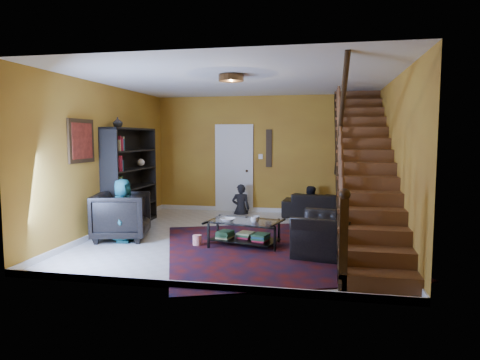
# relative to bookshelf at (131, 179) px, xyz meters

# --- Properties ---
(floor) EXTENTS (5.50, 5.50, 0.00)m
(floor) POSITION_rel_bookshelf_xyz_m (2.40, -0.60, -0.96)
(floor) COLOR beige
(floor) RESTS_ON ground
(room) EXTENTS (5.50, 5.50, 5.50)m
(room) POSITION_rel_bookshelf_xyz_m (1.07, 0.73, -0.91)
(room) COLOR gold
(room) RESTS_ON ground
(staircase) EXTENTS (0.95, 5.02, 3.18)m
(staircase) POSITION_rel_bookshelf_xyz_m (4.53, -0.60, 0.43)
(staircase) COLOR brown
(staircase) RESTS_ON floor
(bookshelf) EXTENTS (0.35, 1.80, 2.00)m
(bookshelf) POSITION_rel_bookshelf_xyz_m (0.00, 0.00, 0.00)
(bookshelf) COLOR black
(bookshelf) RESTS_ON floor
(door) EXTENTS (0.82, 0.05, 2.05)m
(door) POSITION_rel_bookshelf_xyz_m (1.70, 2.12, 0.06)
(door) COLOR silver
(door) RESTS_ON floor
(framed_picture) EXTENTS (0.04, 0.74, 0.74)m
(framed_picture) POSITION_rel_bookshelf_xyz_m (-0.17, -1.50, 0.79)
(framed_picture) COLOR maroon
(framed_picture) RESTS_ON room
(wall_hanging) EXTENTS (0.14, 0.03, 0.90)m
(wall_hanging) POSITION_rel_bookshelf_xyz_m (2.55, 2.13, 0.59)
(wall_hanging) COLOR black
(wall_hanging) RESTS_ON room
(ceiling_fixture) EXTENTS (0.40, 0.40, 0.10)m
(ceiling_fixture) POSITION_rel_bookshelf_xyz_m (2.40, -1.40, 1.78)
(ceiling_fixture) COLOR #3F2814
(ceiling_fixture) RESTS_ON room
(rug) EXTENTS (4.44, 4.72, 0.02)m
(rug) POSITION_rel_bookshelf_xyz_m (3.07, -1.31, -0.95)
(rug) COLOR #490F0D
(rug) RESTS_ON floor
(sofa) EXTENTS (1.94, 0.87, 0.55)m
(sofa) POSITION_rel_bookshelf_xyz_m (3.90, 1.70, -0.69)
(sofa) COLOR black
(sofa) RESTS_ON floor
(armchair_left) EXTENTS (1.12, 1.10, 0.84)m
(armchair_left) POSITION_rel_bookshelf_xyz_m (0.35, -1.14, -0.54)
(armchair_left) COLOR black
(armchair_left) RESTS_ON floor
(armchair_right) EXTENTS (1.05, 1.15, 0.65)m
(armchair_right) POSITION_rel_bookshelf_xyz_m (3.90, -1.52, -0.64)
(armchair_right) COLOR black
(armchair_right) RESTS_ON floor
(person_adult_a) EXTENTS (0.46, 0.33, 1.16)m
(person_adult_a) POSITION_rel_bookshelf_xyz_m (1.94, 1.75, -0.83)
(person_adult_a) COLOR black
(person_adult_a) RESTS_ON sofa
(person_adult_b) EXTENTS (0.60, 0.48, 1.15)m
(person_adult_b) POSITION_rel_bookshelf_xyz_m (3.55, 1.75, -0.84)
(person_adult_b) COLOR black
(person_adult_b) RESTS_ON sofa
(person_child) EXTENTS (0.35, 0.54, 1.10)m
(person_child) POSITION_rel_bookshelf_xyz_m (0.45, -1.30, -0.41)
(person_child) COLOR #195B5F
(person_child) RESTS_ON armchair_left
(coffee_table) EXTENTS (1.27, 0.93, 0.44)m
(coffee_table) POSITION_rel_bookshelf_xyz_m (2.58, -1.19, -0.71)
(coffee_table) COLOR black
(coffee_table) RESTS_ON floor
(cup_a) EXTENTS (0.16, 0.16, 0.10)m
(cup_a) POSITION_rel_bookshelf_xyz_m (2.78, -1.38, -0.48)
(cup_a) COLOR #999999
(cup_a) RESTS_ON coffee_table
(cup_b) EXTENTS (0.14, 0.14, 0.10)m
(cup_b) POSITION_rel_bookshelf_xyz_m (2.80, -1.30, -0.48)
(cup_b) COLOR #999999
(cup_b) RESTS_ON coffee_table
(bowl) EXTENTS (0.26, 0.26, 0.06)m
(bowl) POSITION_rel_bookshelf_xyz_m (2.33, -1.35, -0.50)
(bowl) COLOR #999999
(bowl) RESTS_ON coffee_table
(vase) EXTENTS (0.18, 0.18, 0.19)m
(vase) POSITION_rel_bookshelf_xyz_m (-0.00, -0.50, 1.13)
(vase) COLOR #999999
(vase) RESTS_ON bookshelf
(popcorn_bucket) EXTENTS (0.19, 0.19, 0.17)m
(popcorn_bucket) POSITION_rel_bookshelf_xyz_m (1.81, -1.35, -0.86)
(popcorn_bucket) COLOR red
(popcorn_bucket) RESTS_ON rug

